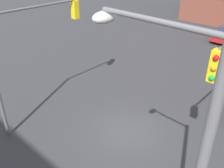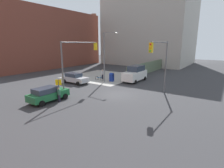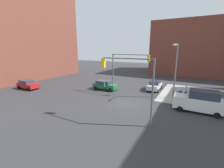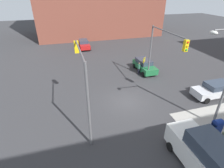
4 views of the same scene
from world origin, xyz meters
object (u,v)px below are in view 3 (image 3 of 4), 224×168
traffic_signal_nw_corner (126,65)px  bicycle_leaning_on_fence (177,94)px  traffic_signal_se_corner (131,77)px  pedestrian_waiting (186,91)px  mailbox_blue (180,95)px  hatchback_silver (155,85)px  street_lamp_corner (175,67)px  pedestrian_crossing (104,87)px  hatchback_green (105,85)px  coupe_red (28,84)px  van_white_delivery (200,101)px

traffic_signal_nw_corner → bicycle_leaning_on_fence: 9.19m
traffic_signal_nw_corner → traffic_signal_se_corner: (4.42, -9.00, -0.05)m
pedestrian_waiting → bicycle_leaning_on_fence: 1.34m
mailbox_blue → hatchback_silver: (-4.55, 4.05, 0.08)m
street_lamp_corner → hatchback_silver: (-3.53, 3.62, -3.86)m
pedestrian_crossing → bicycle_leaning_on_fence: (11.40, 3.40, -0.48)m
mailbox_blue → pedestrian_crossing: (-12.00, -1.20, 0.06)m
traffic_signal_nw_corner → traffic_signal_se_corner: same height
traffic_signal_nw_corner → hatchback_silver: traffic_signal_nw_corner is taller
traffic_signal_se_corner → hatchback_green: (-8.79, 9.38, -3.79)m
traffic_signal_se_corner → hatchback_silver: (-0.73, 13.55, -3.79)m
hatchback_silver → pedestrian_crossing: size_ratio=2.75×
traffic_signal_nw_corner → street_lamp_corner: street_lamp_corner is taller
traffic_signal_se_corner → pedestrian_waiting: 13.23m
traffic_signal_se_corner → coupe_red: bearing=172.5°
street_lamp_corner → pedestrian_crossing: 11.76m
mailbox_blue → bicycle_leaning_on_fence: mailbox_blue is taller
traffic_signal_se_corner → mailbox_blue: traffic_signal_se_corner is taller
bicycle_leaning_on_fence → van_white_delivery: bearing=-61.5°
hatchback_silver → coupe_red: size_ratio=1.02×
hatchback_silver → pedestrian_waiting: size_ratio=2.52×
hatchback_green → van_white_delivery: 15.26m
van_white_delivery → traffic_signal_nw_corner: bearing=165.7°
street_lamp_corner → coupe_red: (-24.35, -7.11, -3.86)m
hatchback_silver → pedestrian_waiting: (5.15, -1.65, 0.07)m
mailbox_blue → traffic_signal_nw_corner: bearing=-176.5°
hatchback_silver → mailbox_blue: bearing=-41.7°
traffic_signal_nw_corner → street_lamp_corner: (7.22, 0.93, 0.02)m
hatchback_green → van_white_delivery: bearing=-11.6°
hatchback_green → coupe_red: same height
pedestrian_crossing → pedestrian_waiting: pedestrian_waiting is taller
hatchback_silver → hatchback_green: bearing=-152.6°
traffic_signal_nw_corner → pedestrian_crossing: bearing=-169.5°
traffic_signal_se_corner → van_white_delivery: size_ratio=1.20×
hatchback_silver → van_white_delivery: size_ratio=0.82×
traffic_signal_nw_corner → traffic_signal_se_corner: size_ratio=1.00×
hatchback_green → bicycle_leaning_on_fence: bearing=10.9°
street_lamp_corner → hatchback_green: (-11.59, -0.55, -3.86)m
traffic_signal_se_corner → hatchback_silver: traffic_signal_se_corner is taller
coupe_red → bicycle_leaning_on_fence: coupe_red is taller
street_lamp_corner → pedestrian_waiting: size_ratio=4.58×
traffic_signal_nw_corner → van_white_delivery: bearing=-14.3°
traffic_signal_se_corner → pedestrian_waiting: size_ratio=3.72×
street_lamp_corner → hatchback_green: street_lamp_corner is taller
hatchback_silver → coupe_red: bearing=-152.7°
traffic_signal_se_corner → coupe_red: (-21.55, 2.82, -3.79)m
hatchback_silver → pedestrian_crossing: hatchback_silver is taller
van_white_delivery → pedestrian_waiting: (-1.74, 5.60, -0.37)m
van_white_delivery → bicycle_leaning_on_fence: size_ratio=3.09×
van_white_delivery → traffic_signal_se_corner: bearing=-134.4°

